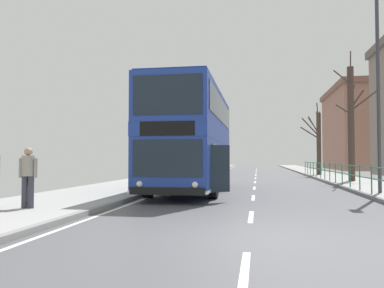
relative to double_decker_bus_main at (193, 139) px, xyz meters
name	(u,v)px	position (x,y,z in m)	size (l,w,h in m)	color
ground	(211,234)	(1.99, -9.57, -2.31)	(15.80, 140.00, 0.20)	#4E4E53
double_decker_bus_main	(193,139)	(0.00, 0.00, 0.00)	(3.35, 10.22, 4.49)	navy
pedestrian_railing_far_kerb	(342,171)	(7.15, 3.76, -1.49)	(0.05, 31.14, 1.07)	#236B4C
pedestrian_companion	(28,174)	(-3.31, -7.41, -1.27)	(0.54, 0.34, 1.66)	#383842
street_lamp_far_side	(378,75)	(7.64, -0.76, 2.48)	(0.28, 0.60, 8.14)	#38383D
bare_tree_far_00	(318,140)	(7.88, 16.37, 0.65)	(1.71, 1.46, 6.18)	#423328
bare_tree_far_01	(351,121)	(8.47, 7.39, 1.40)	(2.62, 3.14, 7.40)	#423328
background_building_00	(383,128)	(19.33, 37.35, 3.15)	(13.59, 16.30, 10.95)	#936656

